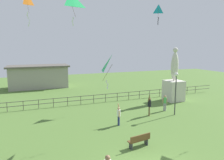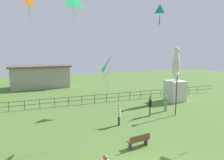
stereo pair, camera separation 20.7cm
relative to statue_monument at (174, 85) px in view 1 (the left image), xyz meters
The scene contains 11 objects.
statue_monument is the anchor object (origin of this frame).
lamppost 5.56m from the statue_monument, 126.23° to the right, with size 0.36×0.36×3.97m.
park_bench 12.87m from the statue_monument, 136.77° to the right, with size 1.54×0.63×0.85m.
person_0 10.38m from the statue_monument, 151.62° to the right, with size 0.31×0.46×1.76m.
person_1 6.76m from the statue_monument, 146.01° to the right, with size 0.42×0.47×1.98m.
person_2 4.62m from the statue_monument, 137.89° to the right, with size 0.45×0.29×1.56m.
kite_0 15.05m from the statue_monument, 163.56° to the right, with size 1.36×1.28×2.33m.
kite_1 8.75m from the statue_monument, 160.21° to the left, with size 0.95×0.83×2.13m.
kite_5 12.69m from the statue_monument, 147.28° to the right, with size 1.15×1.32×2.29m.
waterfront_railing 10.75m from the statue_monument, 167.83° to the left, with size 36.05×0.06×0.95m.
pavilion_building 20.34m from the statue_monument, 135.51° to the left, with size 9.05×4.52×3.48m.
Camera 1 is at (-5.24, -7.68, 6.18)m, focal length 32.91 mm.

